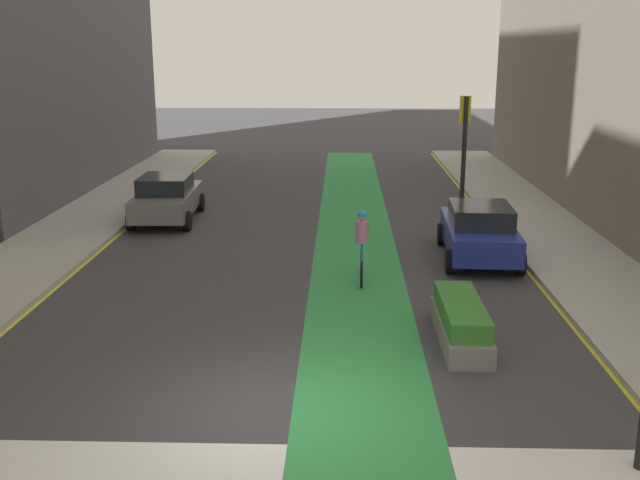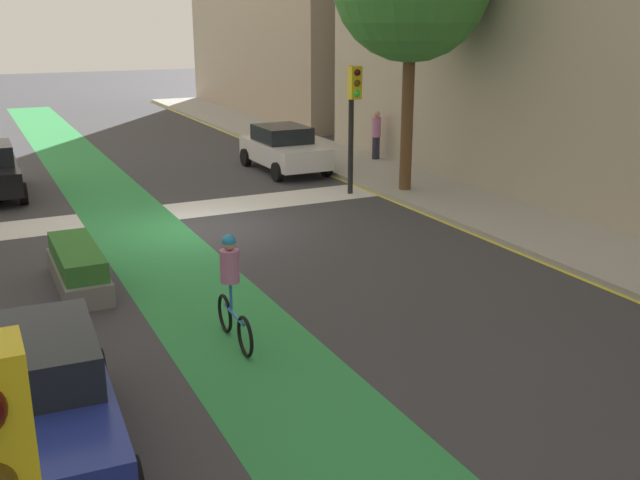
{
  "view_description": "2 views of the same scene",
  "coord_description": "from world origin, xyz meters",
  "px_view_note": "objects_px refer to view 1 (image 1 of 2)",
  "views": [
    {
      "loc": [
        1.05,
        -11.05,
        5.8
      ],
      "look_at": [
        0.55,
        5.48,
        1.45
      ],
      "focal_mm": 41.69,
      "sensor_mm": 36.0,
      "label": 1
    },
    {
      "loc": [
        5.2,
        17.62,
        5.2
      ],
      "look_at": [
        -0.27,
        6.45,
        1.42
      ],
      "focal_mm": 41.15,
      "sensor_mm": 36.0,
      "label": 2
    }
  ],
  "objects_px": {
    "car_grey_left_far": "(167,198)",
    "car_blue_right_far": "(479,231)",
    "traffic_signal_far_right": "(464,132)",
    "median_planter": "(461,322)",
    "cyclist_in_lane": "(362,245)"
  },
  "relations": [
    {
      "from": "car_blue_right_far",
      "to": "median_planter",
      "type": "height_order",
      "value": "car_blue_right_far"
    },
    {
      "from": "car_grey_left_far",
      "to": "cyclist_in_lane",
      "type": "bearing_deg",
      "value": -45.42
    },
    {
      "from": "traffic_signal_far_right",
      "to": "car_blue_right_far",
      "type": "xyz_separation_m",
      "value": [
        -0.42,
        -5.9,
        -2.08
      ]
    },
    {
      "from": "traffic_signal_far_right",
      "to": "car_grey_left_far",
      "type": "height_order",
      "value": "traffic_signal_far_right"
    },
    {
      "from": "traffic_signal_far_right",
      "to": "median_planter",
      "type": "bearing_deg",
      "value": -98.69
    },
    {
      "from": "traffic_signal_far_right",
      "to": "cyclist_in_lane",
      "type": "bearing_deg",
      "value": -114.82
    },
    {
      "from": "car_blue_right_far",
      "to": "car_grey_left_far",
      "type": "relative_size",
      "value": 1.0
    },
    {
      "from": "car_blue_right_far",
      "to": "car_grey_left_far",
      "type": "height_order",
      "value": "same"
    },
    {
      "from": "car_blue_right_far",
      "to": "cyclist_in_lane",
      "type": "xyz_separation_m",
      "value": [
        -3.3,
        -2.14,
        0.17
      ]
    },
    {
      "from": "car_grey_left_far",
      "to": "median_planter",
      "type": "relative_size",
      "value": 1.44
    },
    {
      "from": "car_grey_left_far",
      "to": "car_blue_right_far",
      "type": "bearing_deg",
      "value": -24.22
    },
    {
      "from": "car_blue_right_far",
      "to": "cyclist_in_lane",
      "type": "relative_size",
      "value": 2.31
    },
    {
      "from": "traffic_signal_far_right",
      "to": "median_planter",
      "type": "xyz_separation_m",
      "value": [
        -1.82,
        -11.89,
        -2.48
      ]
    },
    {
      "from": "traffic_signal_far_right",
      "to": "car_blue_right_far",
      "type": "height_order",
      "value": "traffic_signal_far_right"
    },
    {
      "from": "traffic_signal_far_right",
      "to": "car_blue_right_far",
      "type": "bearing_deg",
      "value": -94.04
    }
  ]
}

